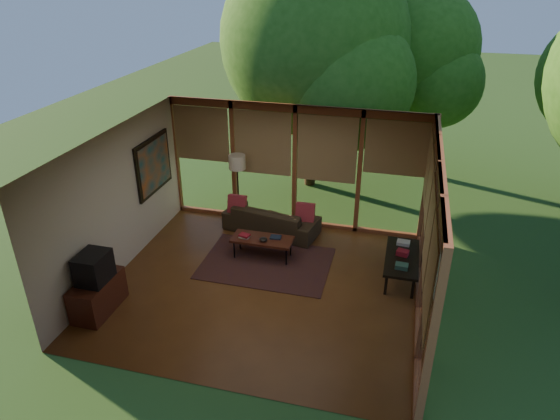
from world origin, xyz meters
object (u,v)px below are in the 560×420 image
(television, at_px, (93,268))
(floor_lamp, at_px, (237,166))
(sofa, at_px, (271,219))
(media_cabinet, at_px, (98,295))
(coffee_table, at_px, (262,240))
(side_console, at_px, (402,258))

(television, bearing_deg, floor_lamp, 69.59)
(sofa, distance_m, media_cabinet, 3.95)
(floor_lamp, bearing_deg, sofa, -8.03)
(media_cabinet, relative_size, television, 1.82)
(coffee_table, bearing_deg, television, -133.26)
(television, relative_size, coffee_table, 0.46)
(media_cabinet, relative_size, side_console, 0.71)
(sofa, xyz_separation_m, television, (-2.06, -3.36, 0.55))
(media_cabinet, height_order, floor_lamp, floor_lamp)
(floor_lamp, bearing_deg, side_console, -18.72)
(television, xyz_separation_m, side_console, (4.85, 2.26, -0.44))
(coffee_table, xyz_separation_m, side_console, (2.68, -0.04, 0.02))
(media_cabinet, height_order, television, television)
(sofa, height_order, media_cabinet, media_cabinet)
(media_cabinet, distance_m, side_console, 5.37)
(television, distance_m, floor_lamp, 3.74)
(sofa, bearing_deg, television, 68.93)
(floor_lamp, xyz_separation_m, coffee_table, (0.88, -1.16, -1.01))
(coffee_table, height_order, side_console, side_console)
(television, distance_m, side_console, 5.37)
(sofa, distance_m, floor_lamp, 1.36)
(media_cabinet, relative_size, coffee_table, 0.83)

